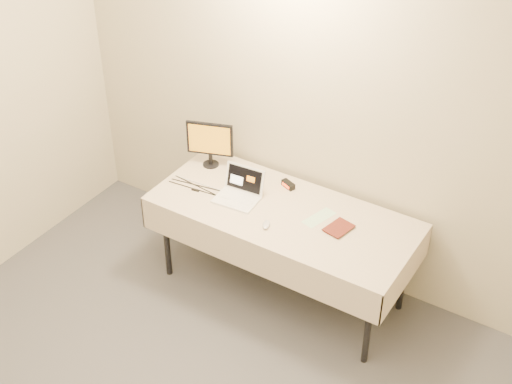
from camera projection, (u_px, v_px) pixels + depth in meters
The scene contains 9 objects.
back_wall at pixel (319, 106), 4.86m from camera, with size 4.00×0.10×2.70m, color #C1B79C.
table at pixel (283, 218), 4.94m from camera, with size 1.86×0.81×0.74m.
laptop at pixel (240, 191), 5.01m from camera, with size 0.32×0.29×0.21m.
monitor at pixel (210, 141), 5.25m from camera, with size 0.34×0.16×0.36m.
book at pixel (331, 213), 4.72m from camera, with size 0.14×0.02×0.19m, color maroon.
alarm_clock at pixel (288, 185), 5.13m from camera, with size 0.12×0.08×0.04m.
clicker at pixel (266, 225), 4.76m from camera, with size 0.05×0.10×0.02m, color #B9B9BB.
paper_form at pixel (319, 218), 4.84m from camera, with size 0.10×0.25×0.00m, color #B8E8BB.
usb_dongle at pixel (196, 190), 5.10m from camera, with size 0.06×0.02×0.01m, color black.
Camera 1 is at (1.93, -1.37, 3.69)m, focal length 50.00 mm.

